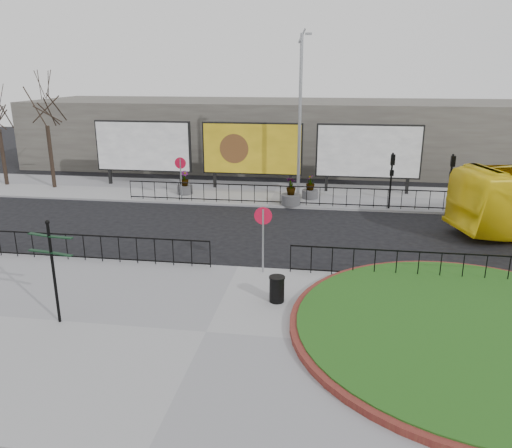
% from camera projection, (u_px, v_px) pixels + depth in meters
% --- Properties ---
extents(ground, '(90.00, 90.00, 0.00)m').
position_uv_depth(ground, '(238.00, 269.00, 18.89)').
color(ground, black).
rests_on(ground, ground).
extents(pavement_near, '(30.00, 10.00, 0.12)m').
position_uv_depth(pavement_near, '(206.00, 334.00, 14.15)').
color(pavement_near, gray).
rests_on(pavement_near, ground).
extents(pavement_far, '(44.00, 6.00, 0.12)m').
position_uv_depth(pavement_far, '(274.00, 194.00, 30.21)').
color(pavement_far, gray).
rests_on(pavement_far, ground).
extents(brick_edge, '(10.40, 10.40, 0.18)m').
position_uv_depth(brick_edge, '(475.00, 331.00, 13.98)').
color(brick_edge, brown).
rests_on(brick_edge, pavement_near).
extents(grass_lawn, '(10.00, 10.00, 0.22)m').
position_uv_depth(grass_lawn, '(475.00, 330.00, 13.98)').
color(grass_lawn, '#164512').
rests_on(grass_lawn, pavement_near).
extents(railing_near_left, '(10.00, 0.10, 1.10)m').
position_uv_depth(railing_near_left, '(84.00, 247.00, 19.26)').
color(railing_near_left, black).
rests_on(railing_near_left, pavement_near).
extents(railing_near_right, '(9.00, 0.10, 1.10)m').
position_uv_depth(railing_near_right, '(418.00, 265.00, 17.49)').
color(railing_near_right, black).
rests_on(railing_near_right, pavement_near).
extents(railing_far, '(18.00, 0.10, 1.10)m').
position_uv_depth(railing_far, '(287.00, 195.00, 27.34)').
color(railing_far, black).
rests_on(railing_far, pavement_far).
extents(speed_sign_far, '(0.64, 0.07, 2.47)m').
position_uv_depth(speed_sign_far, '(181.00, 169.00, 27.92)').
color(speed_sign_far, gray).
rests_on(speed_sign_far, pavement_far).
extents(speed_sign_near, '(0.64, 0.07, 2.47)m').
position_uv_depth(speed_sign_near, '(263.00, 225.00, 17.81)').
color(speed_sign_near, gray).
rests_on(speed_sign_near, pavement_near).
extents(billboard_left, '(6.20, 0.31, 4.10)m').
position_uv_depth(billboard_left, '(143.00, 147.00, 31.59)').
color(billboard_left, black).
rests_on(billboard_left, pavement_far).
extents(billboard_mid, '(6.20, 0.31, 4.10)m').
position_uv_depth(billboard_mid, '(252.00, 149.00, 30.60)').
color(billboard_mid, black).
rests_on(billboard_mid, pavement_far).
extents(billboard_right, '(6.20, 0.31, 4.10)m').
position_uv_depth(billboard_right, '(368.00, 152.00, 29.61)').
color(billboard_right, black).
rests_on(billboard_right, pavement_far).
extents(lamp_post, '(0.74, 0.18, 9.23)m').
position_uv_depth(lamp_post, '(300.00, 115.00, 27.65)').
color(lamp_post, gray).
rests_on(lamp_post, pavement_far).
extents(signal_pole_a, '(0.22, 0.26, 3.00)m').
position_uv_depth(signal_pole_a, '(392.00, 172.00, 26.18)').
color(signal_pole_a, black).
rests_on(signal_pole_a, pavement_far).
extents(signal_pole_b, '(0.22, 0.26, 3.00)m').
position_uv_depth(signal_pole_b, '(451.00, 174.00, 25.75)').
color(signal_pole_b, black).
rests_on(signal_pole_b, pavement_far).
extents(tree_left, '(2.00, 2.00, 7.00)m').
position_uv_depth(tree_left, '(48.00, 132.00, 30.67)').
color(tree_left, '#2D2119').
rests_on(tree_left, pavement_far).
extents(tree_mid, '(2.00, 2.00, 6.20)m').
position_uv_depth(tree_mid, '(0.00, 136.00, 31.57)').
color(tree_mid, '#2D2119').
rests_on(tree_mid, pavement_far).
extents(building_backdrop, '(40.00, 10.00, 5.00)m').
position_uv_depth(building_backdrop, '(289.00, 134.00, 38.95)').
color(building_backdrop, '#636057').
rests_on(building_backdrop, ground).
extents(fingerpost_sign, '(1.47, 0.48, 3.13)m').
position_uv_depth(fingerpost_sign, '(52.00, 262.00, 14.16)').
color(fingerpost_sign, black).
rests_on(fingerpost_sign, pavement_near).
extents(litter_bin, '(0.51, 0.51, 0.85)m').
position_uv_depth(litter_bin, '(277.00, 289.00, 15.88)').
color(litter_bin, black).
rests_on(litter_bin, pavement_near).
extents(planter_a, '(0.94, 0.94, 1.38)m').
position_uv_depth(planter_a, '(185.00, 186.00, 29.86)').
color(planter_a, '#4C4C4F').
rests_on(planter_a, pavement_far).
extents(planter_b, '(1.08, 1.08, 1.53)m').
position_uv_depth(planter_b, '(291.00, 195.00, 27.41)').
color(planter_b, '#4C4C4F').
rests_on(planter_b, pavement_far).
extents(planter_c, '(0.93, 0.93, 1.38)m').
position_uv_depth(planter_c, '(310.00, 190.00, 28.80)').
color(planter_c, '#4C4C4F').
rests_on(planter_c, pavement_far).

